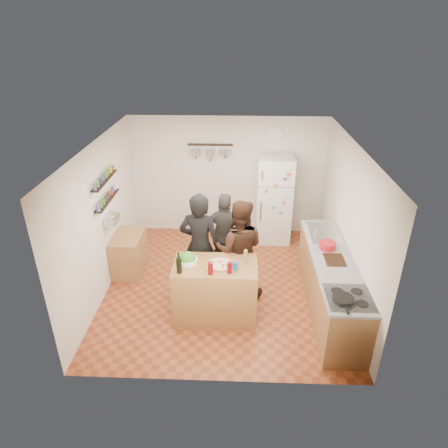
{
  "coord_description": "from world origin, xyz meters",
  "views": [
    {
      "loc": [
        0.24,
        -5.76,
        4.12
      ],
      "look_at": [
        0.0,
        0.1,
        1.15
      ],
      "focal_mm": 32.0,
      "sensor_mm": 36.0,
      "label": 1
    }
  ],
  "objects_px": {
    "counter_run": "(331,284)",
    "skillet": "(343,299)",
    "red_bowl": "(327,245)",
    "side_table": "(129,254)",
    "person_back": "(225,236)",
    "salt_canister": "(235,266)",
    "wine_bottle": "(179,265)",
    "person_center": "(239,249)",
    "wall_clock": "(276,134)",
    "prep_island": "(215,290)",
    "salad_bowl": "(187,261)",
    "pepper_mill": "(246,258)",
    "fridge": "(274,199)",
    "person_left": "(200,246)"
  },
  "relations": [
    {
      "from": "prep_island",
      "to": "person_back",
      "type": "relative_size",
      "value": 0.79
    },
    {
      "from": "person_left",
      "to": "side_table",
      "type": "height_order",
      "value": "person_left"
    },
    {
      "from": "counter_run",
      "to": "side_table",
      "type": "distance_m",
      "value": 3.57
    },
    {
      "from": "prep_island",
      "to": "person_back",
      "type": "height_order",
      "value": "person_back"
    },
    {
      "from": "skillet",
      "to": "red_bowl",
      "type": "relative_size",
      "value": 1.08
    },
    {
      "from": "prep_island",
      "to": "person_center",
      "type": "xyz_separation_m",
      "value": [
        0.35,
        0.56,
        0.4
      ]
    },
    {
      "from": "skillet",
      "to": "red_bowl",
      "type": "xyz_separation_m",
      "value": [
        0.05,
        1.34,
        0.03
      ]
    },
    {
      "from": "salt_canister",
      "to": "side_table",
      "type": "xyz_separation_m",
      "value": [
        -1.94,
        1.28,
        -0.61
      ]
    },
    {
      "from": "person_left",
      "to": "skillet",
      "type": "xyz_separation_m",
      "value": [
        1.97,
        -1.36,
        0.04
      ]
    },
    {
      "from": "skillet",
      "to": "wine_bottle",
      "type": "bearing_deg",
      "value": 165.15
    },
    {
      "from": "salt_canister",
      "to": "person_center",
      "type": "distance_m",
      "value": 0.69
    },
    {
      "from": "prep_island",
      "to": "pepper_mill",
      "type": "xyz_separation_m",
      "value": [
        0.45,
        0.05,
        0.55
      ]
    },
    {
      "from": "wine_bottle",
      "to": "person_left",
      "type": "distance_m",
      "value": 0.82
    },
    {
      "from": "wall_clock",
      "to": "prep_island",
      "type": "bearing_deg",
      "value": -110.17
    },
    {
      "from": "wine_bottle",
      "to": "wall_clock",
      "type": "bearing_deg",
      "value": 63.26
    },
    {
      "from": "prep_island",
      "to": "salt_canister",
      "type": "height_order",
      "value": "salt_canister"
    },
    {
      "from": "salad_bowl",
      "to": "side_table",
      "type": "distance_m",
      "value": 1.75
    },
    {
      "from": "person_left",
      "to": "counter_run",
      "type": "relative_size",
      "value": 0.69
    },
    {
      "from": "wine_bottle",
      "to": "wall_clock",
      "type": "relative_size",
      "value": 0.83
    },
    {
      "from": "prep_island",
      "to": "wall_clock",
      "type": "xyz_separation_m",
      "value": [
        1.05,
        2.85,
        1.69
      ]
    },
    {
      "from": "counter_run",
      "to": "skillet",
      "type": "relative_size",
      "value": 9.47
    },
    {
      "from": "salad_bowl",
      "to": "side_table",
      "type": "height_order",
      "value": "salad_bowl"
    },
    {
      "from": "prep_island",
      "to": "skillet",
      "type": "bearing_deg",
      "value": -25.3
    },
    {
      "from": "pepper_mill",
      "to": "person_back",
      "type": "height_order",
      "value": "person_back"
    },
    {
      "from": "wine_bottle",
      "to": "pepper_mill",
      "type": "relative_size",
      "value": 1.28
    },
    {
      "from": "salad_bowl",
      "to": "counter_run",
      "type": "distance_m",
      "value": 2.28
    },
    {
      "from": "counter_run",
      "to": "wine_bottle",
      "type": "bearing_deg",
      "value": -169.14
    },
    {
      "from": "pepper_mill",
      "to": "skillet",
      "type": "distance_m",
      "value": 1.51
    },
    {
      "from": "skillet",
      "to": "side_table",
      "type": "relative_size",
      "value": 0.35
    },
    {
      "from": "salad_bowl",
      "to": "salt_canister",
      "type": "xyz_separation_m",
      "value": [
        0.72,
        -0.17,
        0.03
      ]
    },
    {
      "from": "salad_bowl",
      "to": "wine_bottle",
      "type": "distance_m",
      "value": 0.3
    },
    {
      "from": "prep_island",
      "to": "salad_bowl",
      "type": "height_order",
      "value": "salad_bowl"
    },
    {
      "from": "salad_bowl",
      "to": "red_bowl",
      "type": "bearing_deg",
      "value": 12.68
    },
    {
      "from": "pepper_mill",
      "to": "person_left",
      "type": "height_order",
      "value": "person_left"
    },
    {
      "from": "counter_run",
      "to": "red_bowl",
      "type": "height_order",
      "value": "red_bowl"
    },
    {
      "from": "wine_bottle",
      "to": "counter_run",
      "type": "height_order",
      "value": "wine_bottle"
    },
    {
      "from": "wall_clock",
      "to": "fridge",
      "type": "bearing_deg",
      "value": -90.0
    },
    {
      "from": "person_back",
      "to": "wall_clock",
      "type": "height_order",
      "value": "wall_clock"
    },
    {
      "from": "fridge",
      "to": "wall_clock",
      "type": "bearing_deg",
      "value": 90.0
    },
    {
      "from": "person_back",
      "to": "red_bowl",
      "type": "xyz_separation_m",
      "value": [
        1.63,
        -0.57,
        0.18
      ]
    },
    {
      "from": "person_left",
      "to": "red_bowl",
      "type": "height_order",
      "value": "person_left"
    },
    {
      "from": "person_center",
      "to": "skillet",
      "type": "height_order",
      "value": "person_center"
    },
    {
      "from": "salad_bowl",
      "to": "fridge",
      "type": "distance_m",
      "value": 2.87
    },
    {
      "from": "salad_bowl",
      "to": "prep_island",
      "type": "bearing_deg",
      "value": -6.79
    },
    {
      "from": "person_center",
      "to": "fridge",
      "type": "xyz_separation_m",
      "value": [
        0.7,
        1.96,
        0.05
      ]
    },
    {
      "from": "wine_bottle",
      "to": "wall_clock",
      "type": "xyz_separation_m",
      "value": [
        1.55,
        3.07,
        1.12
      ]
    },
    {
      "from": "counter_run",
      "to": "fridge",
      "type": "xyz_separation_m",
      "value": [
        -0.75,
        2.3,
        0.45
      ]
    },
    {
      "from": "counter_run",
      "to": "skillet",
      "type": "height_order",
      "value": "skillet"
    },
    {
      "from": "person_center",
      "to": "fridge",
      "type": "distance_m",
      "value": 2.08
    },
    {
      "from": "fridge",
      "to": "side_table",
      "type": "relative_size",
      "value": 2.25
    }
  ]
}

